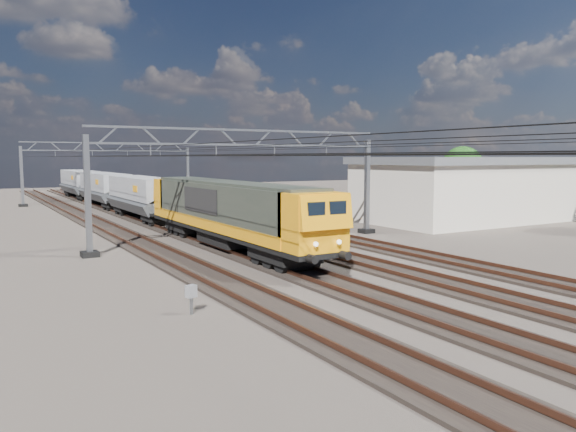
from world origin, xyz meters
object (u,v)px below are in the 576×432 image
catenary_gantry_mid (246,181)px  tree_far (466,169)px  hopper_wagon_lead (142,194)px  hopper_wagon_third (80,182)px  locomotive (228,210)px  hopper_wagon_mid (105,187)px  catenary_gantry_far (111,170)px  industrial_shed (468,189)px  trackside_cabinet (191,293)px

catenary_gantry_mid → tree_far: bearing=17.9°
hopper_wagon_lead → hopper_wagon_third: 28.40m
locomotive → hopper_wagon_mid: size_ratio=1.62×
hopper_wagon_mid → catenary_gantry_far: bearing=70.9°
catenary_gantry_mid → hopper_wagon_lead: 16.25m
catenary_gantry_mid → industrial_shed: catenary_gantry_mid is taller
industrial_shed → hopper_wagon_mid: bearing=130.4°
hopper_wagon_third → industrial_shed: bearing=-60.5°
industrial_shed → tree_far: size_ratio=2.85×
catenary_gantry_mid → catenary_gantry_far: same height
catenary_gantry_far → hopper_wagon_mid: bearing=-109.1°
locomotive → hopper_wagon_third: size_ratio=1.62×
trackside_cabinet → industrial_shed: industrial_shed is taller
catenary_gantry_mid → hopper_wagon_mid: 30.35m
catenary_gantry_mid → trackside_cabinet: size_ratio=19.34×
hopper_wagon_mid → hopper_wagon_third: size_ratio=1.00×
trackside_cabinet → industrial_shed: (30.76, 15.46, 1.96)m
hopper_wagon_mid → hopper_wagon_third: 14.20m
hopper_wagon_mid → industrial_shed: industrial_shed is taller
industrial_shed → locomotive: bearing=-171.3°
hopper_wagon_mid → industrial_shed: size_ratio=0.70×
trackside_cabinet → tree_far: tree_far is taller
catenary_gantry_mid → hopper_wagon_lead: size_ratio=1.53×
hopper_wagon_mid → tree_far: 38.29m
hopper_wagon_third → tree_far: size_ratio=1.99×
trackside_cabinet → industrial_shed: size_ratio=0.06×
catenary_gantry_far → hopper_wagon_mid: catenary_gantry_far is taller
hopper_wagon_mid → hopper_wagon_lead: bearing=-90.0°
catenary_gantry_mid → trackside_cabinet: 16.36m
catenary_gantry_mid → hopper_wagon_third: (-2.00, 44.44, -1.67)m
industrial_shed → trackside_cabinet: bearing=-153.3°
catenary_gantry_far → trackside_cabinet: (-8.76, -49.46, -3.14)m
hopper_wagon_third → hopper_wagon_mid: bearing=-90.0°
locomotive → hopper_wagon_mid: (-0.00, 31.90, -0.09)m
catenary_gantry_far → trackside_cabinet: bearing=-100.0°
tree_far → trackside_cabinet: bearing=-149.3°
locomotive → industrial_shed: bearing=8.7°
trackside_cabinet → hopper_wagon_mid: bearing=63.0°
locomotive → trackside_cabinet: locomotive is taller
hopper_wagon_lead → hopper_wagon_mid: same height
locomotive → hopper_wagon_mid: 31.90m
trackside_cabinet → catenary_gantry_mid: bearing=38.7°
tree_far → locomotive: bearing=-160.5°
catenary_gantry_mid → hopper_wagon_third: bearing=92.6°
hopper_wagon_third → industrial_shed: (24.00, -42.44, 0.49)m
hopper_wagon_mid → hopper_wagon_third: bearing=90.0°
catenary_gantry_far → hopper_wagon_third: (-2.00, 8.44, -1.67)m
trackside_cabinet → industrial_shed: 34.48m
hopper_wagon_lead → industrial_shed: industrial_shed is taller
hopper_wagon_third → trackside_cabinet: 58.30m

